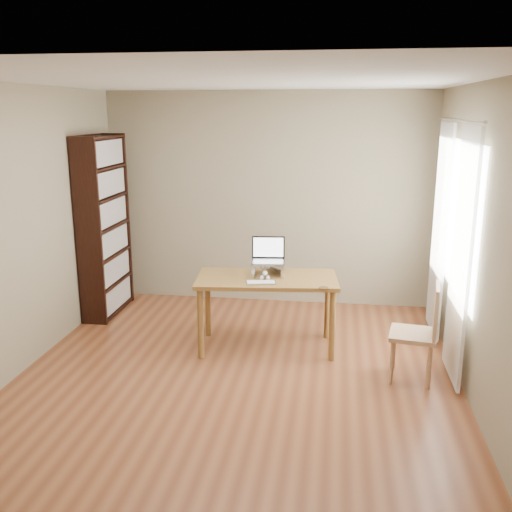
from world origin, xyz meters
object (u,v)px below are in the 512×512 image
(laptop, at_px, (269,255))
(chair, at_px, (421,329))
(desk, at_px, (267,287))
(cat, at_px, (266,268))
(keyboard, at_px, (261,283))
(bookshelf, at_px, (104,226))

(laptop, xyz_separation_m, chair, (1.45, -0.66, -0.46))
(desk, relative_size, cat, 2.98)
(laptop, distance_m, chair, 1.65)
(laptop, height_order, cat, laptop)
(keyboard, relative_size, chair, 0.34)
(keyboard, distance_m, cat, 0.34)
(bookshelf, distance_m, laptop, 2.13)
(desk, height_order, cat, cat)
(cat, distance_m, chair, 1.64)
(bookshelf, height_order, chair, bookshelf)
(bookshelf, height_order, laptop, bookshelf)
(cat, bearing_deg, laptop, 40.72)
(desk, distance_m, cat, 0.20)
(keyboard, relative_size, cat, 0.63)
(desk, bearing_deg, bookshelf, 152.52)
(desk, bearing_deg, cat, 97.52)
(laptop, relative_size, chair, 0.40)
(keyboard, xyz_separation_m, cat, (0.00, 0.33, 0.06))
(cat, bearing_deg, keyboard, -97.65)
(bookshelf, bearing_deg, chair, -20.82)
(bookshelf, height_order, cat, bookshelf)
(desk, xyz_separation_m, laptop, (0.00, 0.14, 0.29))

